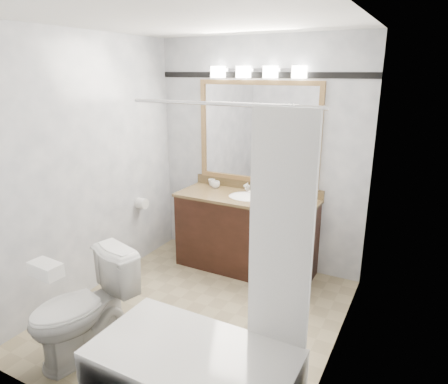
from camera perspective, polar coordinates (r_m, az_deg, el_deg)
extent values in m
cube|color=tan|center=(3.83, -3.70, -17.13)|extent=(2.40, 2.60, 0.01)
cube|color=white|center=(3.20, -4.62, 23.42)|extent=(2.40, 2.60, 0.01)
cube|color=silver|center=(4.43, 4.86, 5.26)|extent=(2.40, 0.01, 2.50)
cube|color=silver|center=(2.36, -21.16, -6.41)|extent=(2.40, 0.01, 2.50)
cube|color=silver|center=(4.05, -18.76, 3.32)|extent=(0.01, 2.60, 2.50)
cube|color=silver|center=(2.88, 16.75, -1.84)|extent=(0.01, 2.60, 2.50)
cube|color=black|center=(4.43, 3.11, -6.12)|extent=(1.50, 0.55, 0.82)
cube|color=#997B48|center=(4.28, 3.19, -0.88)|extent=(1.53, 0.58, 0.03)
cube|color=#997B48|center=(4.50, 4.65, 0.84)|extent=(1.53, 0.03, 0.10)
ellipsoid|color=white|center=(4.28, 3.19, -1.07)|extent=(0.44, 0.34, 0.14)
cube|color=#A77F4B|center=(4.32, 4.99, 15.32)|extent=(1.40, 0.04, 0.05)
cube|color=#A77F4B|center=(4.47, 4.65, 1.75)|extent=(1.40, 0.04, 0.05)
cube|color=#A77F4B|center=(4.67, -2.91, 9.01)|extent=(0.05, 0.04, 1.00)
cube|color=#A77F4B|center=(4.15, 13.48, 7.58)|extent=(0.05, 0.04, 1.00)
cube|color=white|center=(4.37, 4.84, 8.43)|extent=(1.30, 0.01, 1.00)
cube|color=silver|center=(4.31, 4.98, 16.98)|extent=(0.90, 0.05, 0.03)
cube|color=white|center=(4.46, -0.85, 16.78)|extent=(0.12, 0.12, 0.12)
cube|color=white|center=(4.32, 2.79, 16.76)|extent=(0.12, 0.12, 0.12)
cube|color=white|center=(4.21, 6.66, 16.67)|extent=(0.12, 0.12, 0.12)
cube|color=white|center=(4.10, 10.72, 16.49)|extent=(0.12, 0.12, 0.12)
cube|color=black|center=(4.33, 5.09, 16.32)|extent=(2.40, 0.01, 0.06)
cube|color=white|center=(2.86, -4.41, -25.25)|extent=(1.30, 0.72, 0.45)
cylinder|color=silver|center=(2.45, -0.50, 12.49)|extent=(1.30, 0.02, 0.02)
cube|color=white|center=(2.46, 8.12, -6.31)|extent=(0.40, 0.04, 1.55)
cylinder|color=white|center=(4.62, -11.65, -1.61)|extent=(0.11, 0.12, 0.12)
imported|color=white|center=(3.34, -19.52, -15.40)|extent=(0.66, 0.89, 0.81)
cube|color=white|center=(2.98, -24.12, -10.04)|extent=(0.24, 0.14, 0.09)
cylinder|color=black|center=(4.07, 8.14, -1.57)|extent=(0.19, 0.19, 0.02)
cylinder|color=black|center=(4.09, 8.47, 0.46)|extent=(0.15, 0.15, 0.27)
sphere|color=black|center=(4.06, 8.55, 2.28)|extent=(0.16, 0.16, 0.16)
cube|color=black|center=(3.99, 8.18, 1.37)|extent=(0.11, 0.11, 0.05)
cylinder|color=silver|center=(4.05, 8.07, -1.24)|extent=(0.06, 0.06, 0.06)
imported|color=white|center=(4.58, -1.24, 1.06)|extent=(0.12, 0.12, 0.08)
imported|color=white|center=(4.69, -1.78, 1.41)|extent=(0.10, 0.10, 0.07)
imported|color=white|center=(4.48, 3.40, 0.76)|extent=(0.05, 0.05, 0.09)
imported|color=white|center=(4.32, 7.15, -0.02)|extent=(0.08, 0.08, 0.09)
cube|color=beige|center=(4.37, 4.04, -0.12)|extent=(0.10, 0.07, 0.03)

